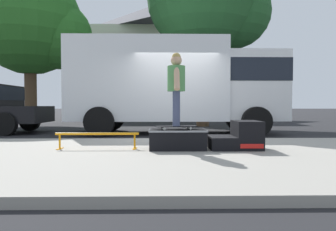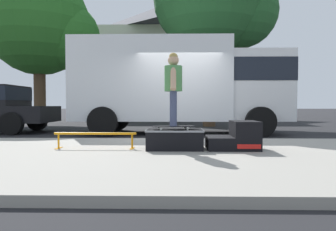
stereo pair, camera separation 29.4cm
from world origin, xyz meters
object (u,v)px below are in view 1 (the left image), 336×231
object	(u,v)px
street_tree_neighbour	(210,1)
grind_rail	(97,137)
kicker_ramp	(239,137)
skateboard	(176,127)
box_truck	(177,82)
skater_kid	(176,83)
street_tree_main	(36,26)
skate_box	(177,138)

from	to	relation	value
street_tree_neighbour	grind_rail	bearing A→B (deg)	-112.53
kicker_ramp	grind_rail	size ratio (longest dim) A/B	0.60
skateboard	street_tree_neighbour	bearing A→B (deg)	77.23
skateboard	box_truck	xyz separation A→B (m)	(0.24, 4.67, 1.15)
kicker_ramp	skater_kid	distance (m)	1.57
kicker_ramp	skateboard	world-z (taller)	kicker_ramp
grind_rail	street_tree_neighbour	xyz separation A→B (m)	(3.34, 8.04, 5.16)
kicker_ramp	street_tree_main	distance (m)	12.86
kicker_ramp	street_tree_main	xyz separation A→B (m)	(-7.51, 9.47, 4.40)
skate_box	skater_kid	distance (m)	1.04
street_tree_main	skateboard	bearing A→B (deg)	-56.43
skater_kid	street_tree_neighbour	size ratio (longest dim) A/B	0.17
skater_kid	street_tree_neighbour	world-z (taller)	street_tree_neighbour
street_tree_main	street_tree_neighbour	size ratio (longest dim) A/B	0.90
street_tree_main	skate_box	bearing A→B (deg)	-56.17
skate_box	street_tree_main	bearing A→B (deg)	123.83
grind_rail	street_tree_main	bearing A→B (deg)	117.11
kicker_ramp	skater_kid	xyz separation A→B (m)	(-1.19, -0.06, 1.02)
skater_kid	skateboard	bearing A→B (deg)	0.00
skater_kid	box_truck	xyz separation A→B (m)	(0.24, 4.67, 0.34)
grind_rail	skateboard	size ratio (longest dim) A/B	1.96
kicker_ramp	box_truck	xyz separation A→B (m)	(-0.95, 4.61, 1.36)
grind_rail	street_tree_main	size ratio (longest dim) A/B	0.21
grind_rail	street_tree_neighbour	size ratio (longest dim) A/B	0.19
skateboard	skater_kid	xyz separation A→B (m)	(-0.00, 0.00, 0.81)
box_truck	street_tree_main	size ratio (longest dim) A/B	0.94
skate_box	grind_rail	distance (m)	1.52
skater_kid	box_truck	distance (m)	4.69
kicker_ramp	skateboard	size ratio (longest dim) A/B	1.18
box_truck	street_tree_neighbour	bearing A→B (deg)	65.24
grind_rail	skater_kid	world-z (taller)	skater_kid
kicker_ramp	street_tree_main	size ratio (longest dim) A/B	0.13
grind_rail	kicker_ramp	bearing A→B (deg)	-0.80
skateboard	street_tree_main	world-z (taller)	street_tree_main
street_tree_main	street_tree_neighbour	distance (m)	8.32
grind_rail	street_tree_neighbour	distance (m)	10.12
skate_box	skateboard	world-z (taller)	skateboard
skateboard	skate_box	bearing A→B (deg)	67.29
skate_box	grind_rail	bearing A→B (deg)	178.60
skateboard	box_truck	size ratio (longest dim) A/B	0.12
skateboard	street_tree_neighbour	xyz separation A→B (m)	(1.84, 8.14, 4.97)
skate_box	kicker_ramp	xyz separation A→B (m)	(1.17, -0.00, 0.02)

